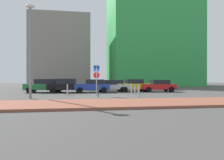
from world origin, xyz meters
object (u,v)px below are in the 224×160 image
at_px(parked_car_black, 66,85).
at_px(parked_car_red, 158,85).
at_px(street_lamp, 30,43).
at_px(traffic_bollard_far, 67,90).
at_px(parking_meter, 98,87).
at_px(traffic_bollard_edge, 139,91).
at_px(parked_car_silver, 113,86).
at_px(parked_car_green, 45,85).
at_px(traffic_bollard_mid, 135,90).
at_px(parked_car_blue, 93,86).
at_px(parking_sign_post, 97,76).
at_px(parked_car_yellow, 133,85).
at_px(traffic_bollard_near, 131,89).

bearing_deg(parked_car_black, parked_car_red, -0.72).
xyz_separation_m(street_lamp, traffic_bollard_far, (2.59, 2.51, -3.83)).
height_order(parking_meter, traffic_bollard_edge, parking_meter).
distance_m(parked_car_silver, traffic_bollard_far, 6.51).
height_order(parked_car_green, traffic_bollard_far, parked_car_green).
xyz_separation_m(parked_car_black, parked_car_silver, (5.48, 0.49, -0.06)).
height_order(traffic_bollard_mid, traffic_bollard_far, traffic_bollard_far).
distance_m(parked_car_blue, street_lamp, 8.73).
xyz_separation_m(parking_sign_post, traffic_bollard_edge, (3.38, -2.42, -1.25)).
bearing_deg(parked_car_yellow, traffic_bollard_far, -150.05).
xyz_separation_m(parked_car_silver, traffic_bollard_near, (1.66, -2.77, -0.23)).
height_order(parked_car_silver, parked_car_yellow, parked_car_yellow).
bearing_deg(parking_sign_post, street_lamp, -160.13).
xyz_separation_m(parked_car_silver, traffic_bollard_far, (-4.95, -4.22, -0.23)).
distance_m(parked_car_yellow, street_lamp, 12.69).
height_order(parked_car_black, parking_sign_post, parking_sign_post).
height_order(traffic_bollard_near, traffic_bollard_far, traffic_bollard_near).
xyz_separation_m(parking_sign_post, traffic_bollard_near, (3.87, 2.04, -1.27)).
distance_m(traffic_bollard_near, traffic_bollard_far, 6.77).
relative_size(parked_car_black, parked_car_blue, 1.06).
bearing_deg(traffic_bollard_near, parked_car_green, 163.67).
bearing_deg(traffic_bollard_far, traffic_bollard_near, 12.39).
relative_size(parked_car_green, parked_car_silver, 1.02).
bearing_deg(parked_car_black, parked_car_yellow, 4.14).
bearing_deg(parked_car_silver, parking_sign_post, -114.66).
distance_m(parked_car_black, street_lamp, 7.47).
distance_m(parked_car_silver, parking_sign_post, 5.39).
xyz_separation_m(parked_car_green, parked_car_yellow, (10.45, 0.06, -0.02)).
xyz_separation_m(parking_meter, traffic_bollard_mid, (3.79, 2.34, -0.44)).
bearing_deg(parked_car_silver, parked_car_green, 179.76).
height_order(parked_car_green, traffic_bollard_mid, parked_car_green).
bearing_deg(parked_car_blue, traffic_bollard_mid, -41.49).
relative_size(street_lamp, traffic_bollard_mid, 8.68).
bearing_deg(street_lamp, traffic_bollard_edge, -3.27).
bearing_deg(traffic_bollard_far, parked_car_black, 98.17).
bearing_deg(parked_car_silver, parked_car_yellow, 2.12).
distance_m(parked_car_black, parked_car_blue, 3.04).
height_order(street_lamp, traffic_bollard_near, street_lamp).
bearing_deg(street_lamp, parked_car_green, 93.07).
bearing_deg(parked_car_black, street_lamp, -108.21).
distance_m(parking_meter, street_lamp, 6.44).
bearing_deg(traffic_bollard_edge, parked_car_yellow, 79.36).
bearing_deg(parked_car_blue, parking_meter, -86.99).
xyz_separation_m(parked_car_black, traffic_bollard_near, (7.15, -2.28, -0.30)).
height_order(parked_car_black, parked_car_silver, parked_car_black).
bearing_deg(parked_car_blue, parked_car_black, 177.85).
height_order(traffic_bollard_far, traffic_bollard_edge, traffic_bollard_edge).
distance_m(parking_sign_post, parking_meter, 1.99).
bearing_deg(traffic_bollard_mid, parked_car_green, 155.96).
xyz_separation_m(parked_car_red, street_lamp, (-13.11, -6.11, 3.59)).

